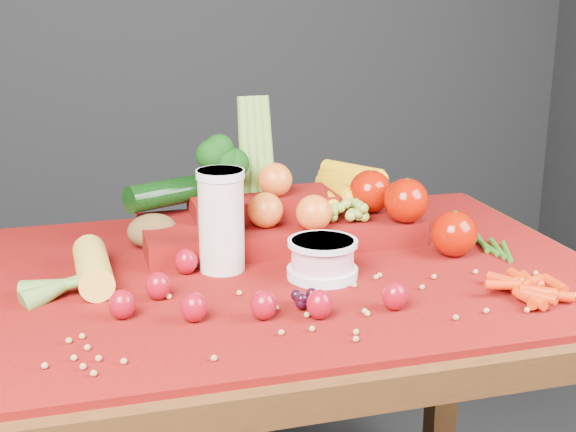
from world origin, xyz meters
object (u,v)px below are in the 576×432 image
object	(u,v)px
table	(291,324)
yogurt_bowl	(322,257)
milk_glass	(221,217)
produce_mound	(293,209)

from	to	relation	value
table	yogurt_bowl	xyz separation A→B (m)	(0.04, -0.06, 0.14)
table	yogurt_bowl	bearing A→B (deg)	-56.78
milk_glass	yogurt_bowl	bearing A→B (deg)	-27.70
milk_glass	yogurt_bowl	xyz separation A→B (m)	(0.15, -0.08, -0.06)
milk_glass	yogurt_bowl	world-z (taller)	milk_glass
milk_glass	produce_mound	world-z (taller)	produce_mound
table	yogurt_bowl	world-z (taller)	yogurt_bowl
produce_mound	yogurt_bowl	bearing A→B (deg)	-92.84
milk_glass	table	bearing A→B (deg)	-11.31
table	yogurt_bowl	distance (m)	0.16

